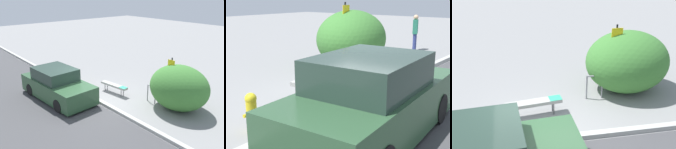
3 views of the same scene
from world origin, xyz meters
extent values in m
plane|color=gray|center=(0.00, 0.00, 0.00)|extent=(60.00, 60.00, 0.00)
cube|color=#A8A8A3|center=(0.00, 0.00, 0.07)|extent=(60.00, 0.20, 0.13)
cylinder|color=#515156|center=(-0.73, 1.13, 0.19)|extent=(0.04, 0.04, 0.38)
cylinder|color=#515156|center=(0.42, 1.26, 0.19)|extent=(0.04, 0.04, 0.38)
cylinder|color=#515156|center=(-0.75, 1.30, 0.19)|extent=(0.04, 0.04, 0.38)
cylinder|color=#515156|center=(0.40, 1.43, 0.19)|extent=(0.04, 0.04, 0.38)
cube|color=#999993|center=(-0.16, 1.28, 0.43)|extent=(1.67, 0.50, 0.10)
cube|color=teal|center=(0.47, 1.35, 0.49)|extent=(0.39, 0.35, 0.01)
cylinder|color=gray|center=(1.58, 1.95, 0.40)|extent=(0.05, 0.05, 0.80)
cylinder|color=gray|center=(2.07, 1.93, 0.40)|extent=(0.05, 0.05, 0.80)
cylinder|color=gray|center=(1.82, 1.94, 0.80)|extent=(0.55, 0.08, 0.05)
cylinder|color=black|center=(2.58, 2.33, 1.15)|extent=(0.06, 0.06, 2.30)
cube|color=yellow|center=(2.58, 2.29, 1.97)|extent=(0.36, 0.02, 0.46)
ellipsoid|color=#3D7A33|center=(3.03, 2.37, 1.01)|extent=(2.76, 2.31, 2.03)
cylinder|color=black|center=(-0.18, -0.38, 0.30)|extent=(0.61, 0.22, 0.60)
cube|color=#253930|center=(-1.61, -1.29, 1.23)|extent=(2.14, 1.72, 0.59)
camera|label=1|loc=(9.07, -6.50, 5.15)|focal=40.00mm
camera|label=2|loc=(-6.01, -4.01, 2.52)|focal=50.00mm
camera|label=3|loc=(-0.67, -6.44, 5.14)|focal=50.00mm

